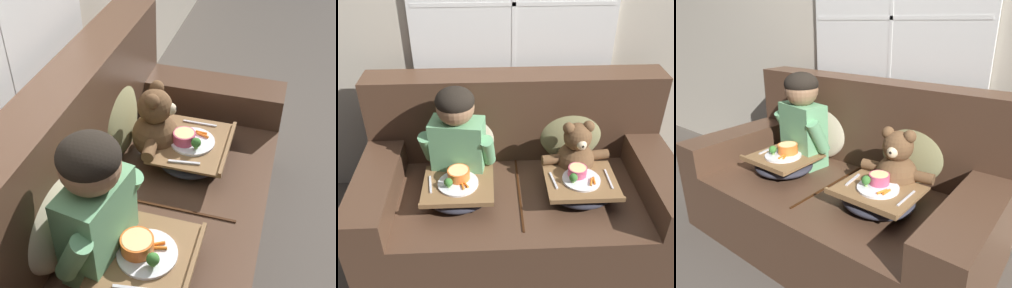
{
  "view_description": "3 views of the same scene",
  "coord_description": "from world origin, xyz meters",
  "views": [
    {
      "loc": [
        -1.37,
        -0.47,
        1.88
      ],
      "look_at": [
        0.1,
        -0.04,
        0.68
      ],
      "focal_mm": 50.0,
      "sensor_mm": 36.0,
      "label": 1
    },
    {
      "loc": [
        -0.16,
        -1.79,
        1.91
      ],
      "look_at": [
        -0.07,
        0.07,
        0.66
      ],
      "focal_mm": 42.0,
      "sensor_mm": 36.0,
      "label": 2
    },
    {
      "loc": [
        1.09,
        -1.34,
        1.29
      ],
      "look_at": [
        0.05,
        0.01,
        0.65
      ],
      "focal_mm": 35.0,
      "sensor_mm": 36.0,
      "label": 3
    }
  ],
  "objects": [
    {
      "name": "ground_plane",
      "position": [
        0.0,
        0.0,
        0.0
      ],
      "size": [
        14.0,
        14.0,
        0.0
      ],
      "primitive_type": "plane",
      "color": "#4C443D"
    },
    {
      "name": "couch",
      "position": [
        0.0,
        0.08,
        0.33
      ],
      "size": [
        1.82,
        0.96,
        0.96
      ],
      "color": "#4C3323",
      "rests_on": "ground_plane"
    },
    {
      "name": "throw_pillow_behind_child",
      "position": [
        -0.34,
        0.28,
        0.61
      ],
      "size": [
        0.44,
        0.21,
        0.45
      ],
      "color": "#C1B293",
      "rests_on": "couch"
    },
    {
      "name": "wall_back_with_window",
      "position": [
        0.0,
        0.61,
        1.3
      ],
      "size": [
        8.0,
        0.08,
        2.6
      ],
      "color": "beige",
      "rests_on": "ground_plane"
    },
    {
      "name": "child_figure",
      "position": [
        -0.34,
        0.09,
        0.73
      ],
      "size": [
        0.44,
        0.23,
        0.6
      ],
      "color": "#66A370",
      "rests_on": "couch"
    },
    {
      "name": "throw_pillow_behind_teddy",
      "position": [
        0.34,
        0.28,
        0.61
      ],
      "size": [
        0.41,
        0.2,
        0.42
      ],
      "color": "#898456",
      "rests_on": "couch"
    },
    {
      "name": "lap_tray_child",
      "position": [
        -0.34,
        -0.09,
        0.47
      ],
      "size": [
        0.39,
        0.36,
        0.18
      ],
      "color": "#2D2D38",
      "rests_on": "child_figure"
    },
    {
      "name": "teddy_bear",
      "position": [
        0.35,
        0.09,
        0.56
      ],
      "size": [
        0.41,
        0.29,
        0.38
      ],
      "color": "brown",
      "rests_on": "couch"
    },
    {
      "name": "lap_tray_teddy",
      "position": [
        0.34,
        -0.09,
        0.46
      ],
      "size": [
        0.4,
        0.36,
        0.18
      ],
      "color": "#2D2D38",
      "rests_on": "teddy_bear"
    }
  ]
}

